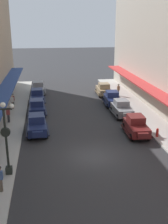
{
  "coord_description": "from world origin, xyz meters",
  "views": [
    {
      "loc": [
        -3.64,
        -19.52,
        10.16
      ],
      "look_at": [
        0.0,
        6.0,
        1.8
      ],
      "focal_mm": 44.3,
      "sensor_mm": 36.0,
      "label": 1
    }
  ],
  "objects_px": {
    "parked_car_7": "(136,125)",
    "pedestrian_4": "(13,100)",
    "parked_car_5": "(112,98)",
    "parked_car_0": "(37,107)",
    "fire_hydrant": "(157,132)",
    "parked_car_6": "(38,88)",
    "parked_car_3": "(37,124)",
    "parked_car_2": "(37,96)",
    "lamp_post_with_clock": "(6,136)",
    "parked_car_1": "(104,89)",
    "pedestrian_0": "(0,179)",
    "parked_car_4": "(122,108)",
    "pedestrian_3": "(8,115)",
    "pedestrian_1": "(118,90)",
    "pedestrian_2": "(12,102)"
  },
  "relations": [
    {
      "from": "parked_car_7",
      "to": "pedestrian_4",
      "type": "height_order",
      "value": "parked_car_7"
    },
    {
      "from": "parked_car_7",
      "to": "parked_car_5",
      "type": "bearing_deg",
      "value": 89.57
    },
    {
      "from": "parked_car_0",
      "to": "parked_car_7",
      "type": "xyz_separation_m",
      "value": [
        9.37,
        -7.48,
        0.0
      ]
    },
    {
      "from": "parked_car_5",
      "to": "fire_hydrant",
      "type": "relative_size",
      "value": 5.27
    },
    {
      "from": "parked_car_6",
      "to": "fire_hydrant",
      "type": "xyz_separation_m",
      "value": [
        11.05,
        -18.19,
        -0.38
      ]
    },
    {
      "from": "parked_car_0",
      "to": "parked_car_3",
      "type": "height_order",
      "value": "same"
    },
    {
      "from": "parked_car_6",
      "to": "fire_hydrant",
      "type": "relative_size",
      "value": 5.23
    },
    {
      "from": "parked_car_7",
      "to": "pedestrian_4",
      "type": "relative_size",
      "value": 2.58
    },
    {
      "from": "parked_car_2",
      "to": "lamp_post_with_clock",
      "type": "distance_m",
      "value": 18.46
    },
    {
      "from": "parked_car_1",
      "to": "pedestrian_0",
      "type": "height_order",
      "value": "parked_car_1"
    },
    {
      "from": "parked_car_4",
      "to": "parked_car_5",
      "type": "relative_size",
      "value": 0.99
    },
    {
      "from": "parked_car_4",
      "to": "pedestrian_0",
      "type": "relative_size",
      "value": 2.56
    },
    {
      "from": "fire_hydrant",
      "to": "lamp_post_with_clock",
      "type": "bearing_deg",
      "value": -159.45
    },
    {
      "from": "parked_car_0",
      "to": "pedestrian_3",
      "type": "bearing_deg",
      "value": -137.41
    },
    {
      "from": "parked_car_4",
      "to": "pedestrian_1",
      "type": "bearing_deg",
      "value": 77.63
    },
    {
      "from": "parked_car_6",
      "to": "pedestrian_3",
      "type": "distance_m",
      "value": 12.66
    },
    {
      "from": "pedestrian_0",
      "to": "parked_car_7",
      "type": "bearing_deg",
      "value": 35.21
    },
    {
      "from": "fire_hydrant",
      "to": "pedestrian_0",
      "type": "relative_size",
      "value": 0.49
    },
    {
      "from": "pedestrian_2",
      "to": "parked_car_6",
      "type": "bearing_deg",
      "value": 67.79
    },
    {
      "from": "fire_hydrant",
      "to": "parked_car_2",
      "type": "bearing_deg",
      "value": 129.52
    },
    {
      "from": "pedestrian_1",
      "to": "parked_car_3",
      "type": "bearing_deg",
      "value": -132.35
    },
    {
      "from": "parked_car_0",
      "to": "pedestrian_2",
      "type": "distance_m",
      "value": 3.76
    },
    {
      "from": "parked_car_1",
      "to": "pedestrian_3",
      "type": "distance_m",
      "value": 16.06
    },
    {
      "from": "pedestrian_3",
      "to": "parked_car_5",
      "type": "bearing_deg",
      "value": 21.95
    },
    {
      "from": "parked_car_3",
      "to": "fire_hydrant",
      "type": "distance_m",
      "value": 11.29
    },
    {
      "from": "parked_car_5",
      "to": "pedestrian_3",
      "type": "xyz_separation_m",
      "value": [
        -12.37,
        -4.98,
        0.05
      ]
    },
    {
      "from": "parked_car_4",
      "to": "pedestrian_0",
      "type": "xyz_separation_m",
      "value": [
        -11.46,
        -13.58,
        0.07
      ]
    },
    {
      "from": "parked_car_2",
      "to": "parked_car_1",
      "type": "bearing_deg",
      "value": 15.47
    },
    {
      "from": "parked_car_2",
      "to": "pedestrian_0",
      "type": "xyz_separation_m",
      "value": [
        -1.86,
        -20.4,
        0.07
      ]
    },
    {
      "from": "parked_car_4",
      "to": "pedestrian_3",
      "type": "bearing_deg",
      "value": -176.33
    },
    {
      "from": "parked_car_3",
      "to": "pedestrian_2",
      "type": "relative_size",
      "value": 2.63
    },
    {
      "from": "pedestrian_1",
      "to": "pedestrian_3",
      "type": "relative_size",
      "value": 1.02
    },
    {
      "from": "parked_car_3",
      "to": "fire_hydrant",
      "type": "bearing_deg",
      "value": -13.81
    },
    {
      "from": "pedestrian_4",
      "to": "parked_car_3",
      "type": "bearing_deg",
      "value": -70.49
    },
    {
      "from": "parked_car_0",
      "to": "lamp_post_with_clock",
      "type": "relative_size",
      "value": 0.83
    },
    {
      "from": "parked_car_3",
      "to": "parked_car_5",
      "type": "relative_size",
      "value": 1.0
    },
    {
      "from": "parked_car_1",
      "to": "pedestrian_1",
      "type": "xyz_separation_m",
      "value": [
        1.92,
        -1.09,
        0.07
      ]
    },
    {
      "from": "parked_car_5",
      "to": "lamp_post_with_clock",
      "type": "bearing_deg",
      "value": -125.48
    },
    {
      "from": "parked_car_3",
      "to": "parked_car_6",
      "type": "xyz_separation_m",
      "value": [
        -0.1,
        15.49,
        0.0
      ]
    },
    {
      "from": "parked_car_1",
      "to": "parked_car_5",
      "type": "bearing_deg",
      "value": -89.88
    },
    {
      "from": "lamp_post_with_clock",
      "to": "pedestrian_1",
      "type": "bearing_deg",
      "value": 56.63
    },
    {
      "from": "pedestrian_1",
      "to": "parked_car_7",
      "type": "bearing_deg",
      "value": -98.07
    },
    {
      "from": "parked_car_0",
      "to": "pedestrian_2",
      "type": "height_order",
      "value": "parked_car_0"
    },
    {
      "from": "parked_car_5",
      "to": "lamp_post_with_clock",
      "type": "height_order",
      "value": "lamp_post_with_clock"
    },
    {
      "from": "lamp_post_with_clock",
      "to": "pedestrian_4",
      "type": "height_order",
      "value": "lamp_post_with_clock"
    },
    {
      "from": "parked_car_0",
      "to": "parked_car_4",
      "type": "distance_m",
      "value": 9.7
    },
    {
      "from": "parked_car_7",
      "to": "pedestrian_3",
      "type": "height_order",
      "value": "parked_car_7"
    },
    {
      "from": "parked_car_2",
      "to": "pedestrian_1",
      "type": "xyz_separation_m",
      "value": [
        11.43,
        1.54,
        0.07
      ]
    },
    {
      "from": "lamp_post_with_clock",
      "to": "pedestrian_2",
      "type": "height_order",
      "value": "lamp_post_with_clock"
    },
    {
      "from": "lamp_post_with_clock",
      "to": "pedestrian_1",
      "type": "relative_size",
      "value": 3.09
    }
  ]
}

